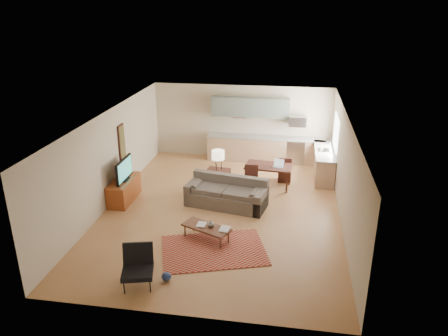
% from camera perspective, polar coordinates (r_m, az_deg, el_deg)
% --- Properties ---
extents(room, '(9.00, 9.00, 9.00)m').
position_cam_1_polar(room, '(11.89, -0.23, 0.38)').
color(room, '#A97142').
rests_on(room, ground).
extents(kitchen_counter_back, '(4.26, 0.64, 0.92)m').
position_cam_1_polar(kitchen_counter_back, '(16.01, 5.41, 2.49)').
color(kitchen_counter_back, tan).
rests_on(kitchen_counter_back, ground).
extents(kitchen_counter_right, '(0.64, 2.26, 0.92)m').
position_cam_1_polar(kitchen_counter_right, '(14.91, 12.88, 0.60)').
color(kitchen_counter_right, tan).
rests_on(kitchen_counter_right, ground).
extents(kitchen_range, '(0.62, 0.62, 0.90)m').
position_cam_1_polar(kitchen_range, '(15.98, 9.34, 2.24)').
color(kitchen_range, '#A5A8AD').
rests_on(kitchen_range, ground).
extents(kitchen_microwave, '(0.62, 0.40, 0.35)m').
position_cam_1_polar(kitchen_microwave, '(15.68, 9.58, 6.06)').
color(kitchen_microwave, '#A5A8AD').
rests_on(kitchen_microwave, room).
extents(upper_cabinets, '(2.80, 0.34, 0.70)m').
position_cam_1_polar(upper_cabinets, '(15.78, 3.44, 7.91)').
color(upper_cabinets, slate).
rests_on(upper_cabinets, room).
extents(window_right, '(0.02, 1.40, 1.05)m').
position_cam_1_polar(window_right, '(14.59, 14.40, 4.53)').
color(window_right, white).
rests_on(window_right, room).
extents(wall_art_left, '(0.06, 0.42, 1.10)m').
position_cam_1_polar(wall_art_left, '(13.49, -13.19, 3.29)').
color(wall_art_left, brown).
rests_on(wall_art_left, room).
extents(triptych, '(1.70, 0.04, 0.50)m').
position_cam_1_polar(triptych, '(16.01, 2.04, 7.39)').
color(triptych, '#FBE3C3').
rests_on(triptych, room).
extents(rug, '(2.82, 2.34, 0.02)m').
position_cam_1_polar(rug, '(10.55, -1.37, -10.67)').
color(rug, maroon).
rests_on(rug, floor).
extents(sofa, '(2.53, 1.46, 0.83)m').
position_cam_1_polar(sofa, '(12.48, 0.31, -3.23)').
color(sofa, brown).
rests_on(sofa, floor).
extents(coffee_table, '(1.32, 0.96, 0.37)m').
position_cam_1_polar(coffee_table, '(10.90, -2.31, -8.48)').
color(coffee_table, '#4E2B1B').
rests_on(coffee_table, floor).
extents(book_a, '(0.24, 0.31, 0.03)m').
position_cam_1_polar(book_a, '(10.90, -3.53, -7.33)').
color(book_a, maroon).
rests_on(book_a, coffee_table).
extents(book_b, '(0.31, 0.38, 0.02)m').
position_cam_1_polar(book_b, '(10.70, -0.53, -7.88)').
color(book_b, navy).
rests_on(book_b, coffee_table).
extents(vase, '(0.17, 0.17, 0.18)m').
position_cam_1_polar(vase, '(10.75, -1.76, -7.27)').
color(vase, black).
rests_on(vase, coffee_table).
extents(armchair, '(0.89, 0.89, 0.84)m').
position_cam_1_polar(armchair, '(9.37, -11.25, -12.71)').
color(armchair, black).
rests_on(armchair, floor).
extents(tv_credenza, '(0.54, 1.42, 0.65)m').
position_cam_1_polar(tv_credenza, '(13.18, -12.92, -2.84)').
color(tv_credenza, brown).
rests_on(tv_credenza, floor).
extents(tv, '(0.11, 1.09, 0.65)m').
position_cam_1_polar(tv, '(12.91, -12.94, -0.21)').
color(tv, black).
rests_on(tv, tv_credenza).
extents(console_table, '(0.72, 0.52, 0.78)m').
position_cam_1_polar(console_table, '(13.28, -0.77, -1.77)').
color(console_table, '#361812').
rests_on(console_table, floor).
extents(table_lamp, '(0.38, 0.38, 0.63)m').
position_cam_1_polar(table_lamp, '(13.02, -0.78, 1.08)').
color(table_lamp, beige).
rests_on(table_lamp, console_table).
extents(dining_table, '(1.51, 0.97, 0.73)m').
position_cam_1_polar(dining_table, '(13.81, 5.81, -1.07)').
color(dining_table, '#361812').
rests_on(dining_table, floor).
extents(dining_chair_near, '(0.44, 0.46, 0.87)m').
position_cam_1_polar(dining_chair_near, '(13.29, 3.54, -1.58)').
color(dining_chair_near, '#361812').
rests_on(dining_chair_near, floor).
extents(dining_chair_far, '(0.42, 0.44, 0.86)m').
position_cam_1_polar(dining_chair_far, '(14.31, 7.94, -0.07)').
color(dining_chair_far, '#361812').
rests_on(dining_chair_far, floor).
extents(laptop, '(0.35, 0.30, 0.23)m').
position_cam_1_polar(laptop, '(13.54, 7.07, 0.58)').
color(laptop, '#A5A8AD').
rests_on(laptop, dining_table).
extents(soap_bottle, '(0.09, 0.09, 0.19)m').
position_cam_1_polar(soap_bottle, '(14.82, 12.65, 2.77)').
color(soap_bottle, '#FBE3C3').
rests_on(soap_bottle, kitchen_counter_right).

